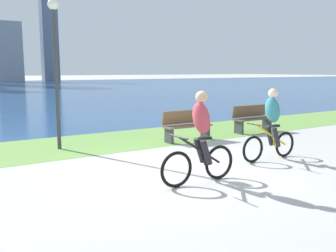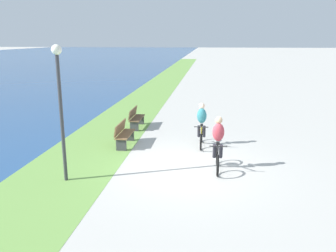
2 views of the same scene
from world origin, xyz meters
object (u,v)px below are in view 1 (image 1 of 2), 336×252
cyclist_trailing (271,124)px  bench_near_path (187,126)px  cyclist_lead (200,138)px  lamppost_tall (55,52)px  bench_far_along_path (252,119)px

cyclist_trailing → bench_near_path: bearing=96.4°
cyclist_lead → cyclist_trailing: 2.54m
cyclist_trailing → bench_near_path: (-0.33, 2.93, -0.38)m
bench_near_path → lamppost_tall: lamppost_tall is taller
bench_far_along_path → lamppost_tall: bearing=173.4°
cyclist_lead → bench_near_path: cyclist_lead is taller
bench_far_along_path → lamppost_tall: size_ratio=0.39×
bench_near_path → bench_far_along_path: bearing=2.5°
cyclist_lead → bench_far_along_path: 6.13m
cyclist_trailing → lamppost_tall: 5.65m
cyclist_trailing → bench_far_along_path: bearing=51.2°
lamppost_tall → cyclist_lead: bearing=-72.7°
bench_near_path → lamppost_tall: bearing=166.4°
cyclist_lead → lamppost_tall: lamppost_tall is taller
cyclist_lead → bench_far_along_path: cyclist_lead is taller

